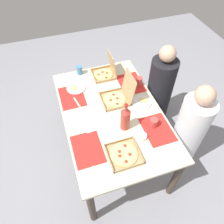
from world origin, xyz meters
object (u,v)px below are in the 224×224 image
(pizza_box_corner_left, at_px, (118,97))
(cup_clear_left, at_px, (79,70))
(pizza_box_center, at_px, (124,154))
(diner_right_seat, at_px, (189,131))
(pizza_box_edge_far, at_px, (105,72))
(cup_dark, at_px, (139,81))
(plate_middle, at_px, (76,88))
(condiment_bowl, at_px, (142,136))
(diner_left_seat, at_px, (160,90))
(cup_clear_right, at_px, (154,123))
(soda_bottle, at_px, (125,118))
(plate_far_right, at_px, (142,102))

(pizza_box_corner_left, height_order, cup_clear_left, pizza_box_corner_left)
(pizza_box_center, bearing_deg, diner_right_seat, 101.12)
(pizza_box_edge_far, xyz_separation_m, cup_dark, (0.29, 0.31, 0.01))
(plate_middle, bearing_deg, pizza_box_edge_far, 107.62)
(condiment_bowl, bearing_deg, diner_left_seat, 141.30)
(cup_clear_right, bearing_deg, condiment_bowl, -58.59)
(soda_bottle, relative_size, diner_right_seat, 0.28)
(pizza_box_corner_left, xyz_separation_m, cup_clear_left, (-0.56, -0.29, 0.01))
(pizza_box_center, xyz_separation_m, cup_clear_left, (-1.22, -0.12, 0.04))
(plate_middle, distance_m, cup_clear_left, 0.27)
(pizza_box_corner_left, xyz_separation_m, cup_clear_right, (0.44, 0.21, -0.00))
(cup_dark, xyz_separation_m, condiment_bowl, (0.68, -0.25, -0.04))
(condiment_bowl, bearing_deg, soda_bottle, -146.17)
(pizza_box_corner_left, bearing_deg, pizza_box_center, -14.62)
(soda_bottle, xyz_separation_m, diner_right_seat, (0.13, 0.70, -0.34))
(cup_clear_right, xyz_separation_m, diner_right_seat, (0.06, 0.43, -0.26))
(soda_bottle, height_order, cup_dark, soda_bottle)
(pizza_box_corner_left, height_order, pizza_box_center, pizza_box_corner_left)
(condiment_bowl, distance_m, diner_right_seat, 0.63)
(plate_far_right, xyz_separation_m, diner_left_seat, (-0.32, 0.41, -0.23))
(soda_bottle, bearing_deg, cup_clear_right, 75.93)
(plate_far_right, distance_m, soda_bottle, 0.40)
(condiment_bowl, distance_m, diner_left_seat, 0.97)
(soda_bottle, bearing_deg, pizza_box_corner_left, 171.53)
(plate_far_right, relative_size, diner_left_seat, 0.18)
(pizza_box_corner_left, distance_m, diner_left_seat, 0.73)
(pizza_box_corner_left, distance_m, cup_dark, 0.34)
(pizza_box_center, bearing_deg, cup_clear_right, 119.56)
(pizza_box_edge_far, distance_m, cup_clear_left, 0.31)
(pizza_box_edge_far, height_order, plate_far_right, pizza_box_edge_far)
(diner_right_seat, bearing_deg, condiment_bowl, -86.25)
(condiment_bowl, bearing_deg, pizza_box_corner_left, -174.08)
(pizza_box_center, height_order, condiment_bowl, same)
(pizza_box_corner_left, bearing_deg, diner_right_seat, 52.37)
(condiment_bowl, bearing_deg, plate_far_right, 156.62)
(pizza_box_edge_far, relative_size, soda_bottle, 0.89)
(cup_clear_left, height_order, condiment_bowl, cup_clear_left)
(cup_clear_right, height_order, cup_dark, cup_dark)
(cup_clear_left, bearing_deg, pizza_box_edge_far, 66.86)
(plate_middle, distance_m, diner_right_seat, 1.33)
(plate_far_right, height_order, condiment_bowl, condiment_bowl)
(plate_middle, height_order, condiment_bowl, condiment_bowl)
(cup_clear_left, bearing_deg, plate_far_right, 37.59)
(pizza_box_corner_left, distance_m, diner_right_seat, 0.85)
(plate_middle, bearing_deg, diner_right_seat, 51.99)
(pizza_box_edge_far, xyz_separation_m, cup_clear_left, (-0.12, -0.29, 0.01))
(diner_right_seat, bearing_deg, cup_dark, -152.48)
(pizza_box_edge_far, bearing_deg, pizza_box_center, -8.76)
(pizza_box_center, xyz_separation_m, cup_clear_right, (-0.22, 0.39, 0.03))
(pizza_box_corner_left, xyz_separation_m, condiment_bowl, (0.54, 0.06, -0.03))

